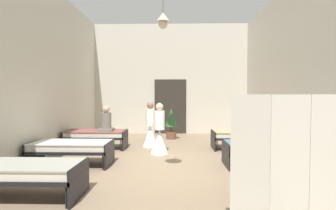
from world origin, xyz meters
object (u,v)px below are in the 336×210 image
Objects in this scene: bed_left_row_1 at (71,147)px; nurse_near_aisle at (159,135)px; bed_left_row_2 at (96,135)px; nurse_mid_aisle at (150,131)px; patient_seated_primary at (106,122)px; bed_left_row_0 at (23,172)px; bed_right_row_2 at (243,135)px; privacy_screen at (289,174)px; bed_right_row_0 at (310,174)px; bed_right_row_1 at (265,148)px; potted_plant at (171,121)px.

nurse_near_aisle is (2.06, 1.24, 0.09)m from bed_left_row_1.
nurse_mid_aisle is at bearing 10.44° from bed_left_row_2.
bed_left_row_0 is at bearing -95.39° from patient_seated_primary.
privacy_screen is at bearing -100.50° from bed_right_row_2.
patient_seated_primary is (0.35, -0.09, 0.43)m from bed_left_row_2.
bed_right_row_2 is (4.65, 1.90, 0.00)m from bed_left_row_1.
bed_right_row_0 is 3.80m from bed_right_row_2.
bed_left_row_2 is at bearing 165.36° from patient_seated_primary.
bed_left_row_1 is at bearing -100.95° from patient_seated_primary.
bed_left_row_2 is at bearing -98.11° from nurse_near_aisle.
bed_right_row_0 is 1.00× the size of bed_left_row_1.
bed_right_row_0 is 4.07m from nurse_near_aisle.
nurse_mid_aisle is (-2.95, 2.21, 0.09)m from bed_right_row_1.
potted_plant reaches higher than bed_left_row_2.
nurse_mid_aisle reaches higher than bed_left_row_1.
patient_seated_primary reaches higher than bed_right_row_1.
bed_right_row_0 is at bearing 93.89° from nurse_mid_aisle.
nurse_mid_aisle is 1.25× the size of potted_plant.
nurse_mid_aisle is 1.62m from potted_plant.
bed_right_row_1 is at bearing 74.03° from nurse_near_aisle.
potted_plant reaches higher than bed_left_row_1.
privacy_screen reaches higher than potted_plant.
bed_right_row_0 is 5.06m from nurse_mid_aisle.
bed_left_row_2 is 1.28× the size of nurse_near_aisle.
bed_left_row_0 is 1.60× the size of potted_plant.
nurse_near_aisle is (2.06, 3.14, 0.09)m from bed_left_row_0.
bed_right_row_0 is (4.65, 0.00, 0.00)m from bed_left_row_0.
patient_seated_primary reaches higher than bed_left_row_0.
bed_left_row_0 is 1.12× the size of privacy_screen.
bed_left_row_2 is 1.73m from nurse_mid_aisle.
patient_seated_primary is (0.35, 3.71, 0.43)m from bed_left_row_0.
bed_left_row_1 is at bearing -49.34° from nurse_near_aisle.
bed_right_row_0 is 5.69m from patient_seated_primary.
privacy_screen reaches higher than bed_right_row_0.
bed_right_row_1 is 1.00× the size of bed_left_row_2.
bed_left_row_1 and bed_right_row_2 have the same top height.
patient_seated_primary reaches higher than bed_right_row_2.
nurse_mid_aisle is at bearing 143.08° from bed_right_row_1.
nurse_near_aisle is 1.00× the size of nurse_mid_aisle.
privacy_screen is (1.32, -6.91, 0.17)m from potted_plant.
potted_plant is at bearing 36.89° from bed_left_row_2.
bed_right_row_1 is at bearing 0.00° from bed_left_row_1.
nurse_near_aisle is at bearing -165.68° from bed_right_row_2.
patient_seated_primary is at bearing -14.64° from bed_left_row_2.
bed_right_row_0 is 1.60× the size of potted_plant.
potted_plant is (2.38, 5.58, 0.24)m from bed_left_row_0.
bed_left_row_0 is at bearing 35.80° from nurse_mid_aisle.
bed_left_row_0 is 1.00× the size of bed_right_row_2.
nurse_near_aisle reaches higher than bed_left_row_2.
bed_left_row_0 is 2.38× the size of patient_seated_primary.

